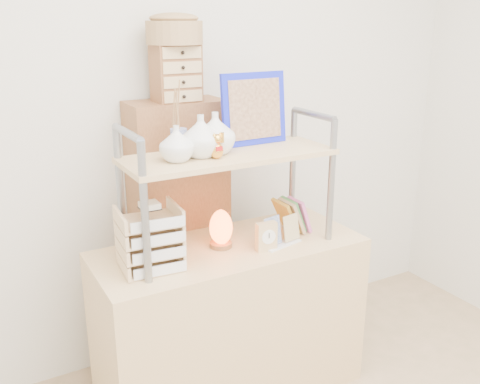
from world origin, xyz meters
The scene contains 10 objects.
room_shell centered at (0.00, 0.39, 1.69)m, with size 3.42×3.41×2.61m.
desk centered at (0.00, 1.20, 0.38)m, with size 1.20×0.50×0.75m, color tan.
cabinet centered at (-0.08, 1.57, 0.68)m, with size 0.45×0.24×1.35m, color brown.
hutch centered at (-0.03, 1.21, 1.20)m, with size 0.90×0.34×0.74m.
letter_tray centered at (-0.37, 1.16, 0.86)m, with size 0.24×0.23×0.28m.
salt_lamp centered at (-0.04, 1.21, 0.84)m, with size 0.11×0.11×0.17m.
desk_clock centered at (0.12, 1.08, 0.81)m, with size 0.09×0.05×0.13m.
postcard_stand centered at (0.21, 1.10, 0.79)m, with size 0.20×0.09×0.14m.
drawer_chest centered at (-0.08, 1.55, 1.48)m, with size 0.20×0.16×0.25m.
woven_basket centered at (-0.08, 1.55, 1.65)m, with size 0.25×0.25×0.10m, color olive.
Camera 1 is at (-1.02, -0.72, 1.70)m, focal length 40.00 mm.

